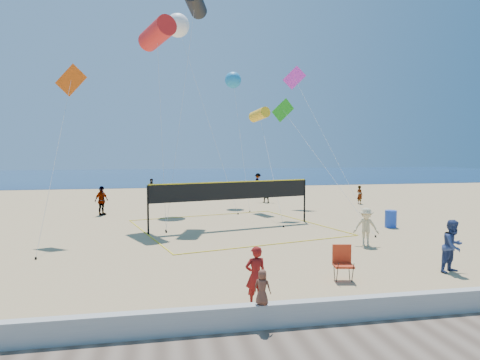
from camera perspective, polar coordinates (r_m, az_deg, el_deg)
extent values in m
plane|color=tan|center=(14.11, 6.70, -13.80)|extent=(120.00, 120.00, 0.00)
cube|color=navy|center=(75.03, -7.82, 0.65)|extent=(140.00, 50.00, 0.03)
cube|color=#B6B7B2|center=(11.35, 11.52, -16.75)|extent=(32.00, 0.30, 0.60)
imported|color=maroon|center=(12.17, 2.10, -12.61)|extent=(0.63, 0.44, 1.66)
imported|color=brown|center=(10.56, 2.99, -14.10)|extent=(0.50, 0.45, 0.85)
imported|color=navy|center=(16.98, 26.53, -7.89)|extent=(1.09, 0.97, 1.87)
imported|color=#D3BE8C|center=(20.22, 16.46, -5.99)|extent=(1.27, 1.02, 1.72)
imported|color=gray|center=(29.86, -17.99, -2.64)|extent=(1.07, 1.18, 1.93)
imported|color=gray|center=(35.40, 3.51, -1.80)|extent=(1.46, 0.86, 1.50)
imported|color=gray|center=(35.72, 15.67, -1.90)|extent=(0.51, 0.62, 1.48)
imported|color=gray|center=(41.51, -11.65, -0.95)|extent=(0.86, 0.71, 1.62)
imported|color=gray|center=(45.24, 2.41, -0.29)|extent=(0.78, 1.27, 1.90)
cube|color=red|center=(14.73, 13.62, -11.04)|extent=(0.72, 0.68, 0.07)
cube|color=red|center=(14.89, 13.41, -9.53)|extent=(0.62, 0.18, 0.63)
cylinder|color=black|center=(14.53, 12.83, -12.18)|extent=(0.09, 0.31, 0.81)
cylinder|color=black|center=(14.95, 12.45, -11.70)|extent=(0.09, 0.31, 0.81)
cylinder|color=black|center=(14.64, 14.79, -12.08)|extent=(0.09, 0.31, 0.81)
cylinder|color=black|center=(15.07, 14.35, -11.62)|extent=(0.09, 0.31, 0.81)
cylinder|color=#1C43BC|center=(25.42, 19.46, -4.91)|extent=(0.82, 0.82, 0.95)
cylinder|color=black|center=(22.32, -12.17, -3.94)|extent=(0.10, 0.10, 2.53)
cylinder|color=black|center=(26.09, 8.59, -2.76)|extent=(0.10, 0.10, 2.53)
cube|color=black|center=(23.72, -0.96, -1.47)|extent=(9.20, 2.32, 0.95)
cube|color=yellow|center=(23.68, -0.97, -0.25)|extent=(9.20, 2.33, 0.06)
cube|color=yellow|center=(19.86, 4.70, -8.53)|extent=(9.40, 2.40, 0.02)
cube|color=yellow|center=(28.34, -4.89, -4.76)|extent=(9.40, 2.40, 0.02)
cylinder|color=red|center=(26.57, -11.01, 18.61)|extent=(2.28, 3.12, 1.58)
cylinder|color=silver|center=(24.10, -10.44, 6.87)|extent=(0.35, 3.29, 11.00)
cylinder|color=black|center=(22.83, -9.81, -6.82)|extent=(0.08, 0.08, 0.10)
cylinder|color=black|center=(28.93, -6.00, 22.49)|extent=(1.76, 2.76, 1.40)
cylinder|color=silver|center=(25.20, -7.78, 9.56)|extent=(2.06, 4.57, 13.46)
cylinder|color=black|center=(23.16, -9.85, -6.67)|extent=(0.08, 0.08, 0.10)
cylinder|color=yellow|center=(31.07, 2.60, 8.71)|extent=(1.28, 1.99, 1.01)
cylinder|color=silver|center=(27.41, 4.03, 2.20)|extent=(0.35, 7.29, 6.83)
cylinder|color=black|center=(24.22, 5.84, -6.16)|extent=(0.08, 0.08, 0.10)
cube|color=#DB4F0D|center=(23.35, -21.60, 12.28)|extent=(1.59, 0.35, 1.60)
cylinder|color=silver|center=(20.75, -23.39, 2.59)|extent=(0.62, 4.90, 7.74)
cylinder|color=black|center=(18.93, -25.59, -9.40)|extent=(0.08, 0.08, 0.10)
cube|color=green|center=(28.47, 5.75, 9.24)|extent=(1.59, 0.22, 1.58)
cylinder|color=silver|center=(25.04, 10.99, 2.04)|extent=(2.47, 7.90, 6.89)
cylinder|color=black|center=(22.39, 17.62, -7.16)|extent=(0.08, 0.08, 0.10)
cube|color=#F637DB|center=(35.20, 7.26, 13.37)|extent=(1.82, 0.53, 1.86)
cylinder|color=silver|center=(30.30, 11.38, 5.33)|extent=(1.39, 9.97, 10.04)
cylinder|color=black|center=(26.41, 16.74, -5.47)|extent=(0.08, 0.08, 0.10)
sphere|color=white|center=(33.78, -8.31, 19.73)|extent=(2.05, 2.05, 1.72)
cylinder|color=silver|center=(30.53, -4.49, 8.60)|extent=(3.70, 4.48, 13.46)
cylinder|color=black|center=(28.81, -0.26, -4.52)|extent=(0.08, 0.08, 0.10)
sphere|color=#1C85CD|center=(35.31, -0.94, 13.19)|extent=(1.62, 1.62, 1.31)
cylinder|color=silver|center=(32.24, 0.11, 5.22)|extent=(0.24, 5.40, 9.92)
cylinder|color=black|center=(29.92, 1.32, -4.20)|extent=(0.08, 0.08, 0.10)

